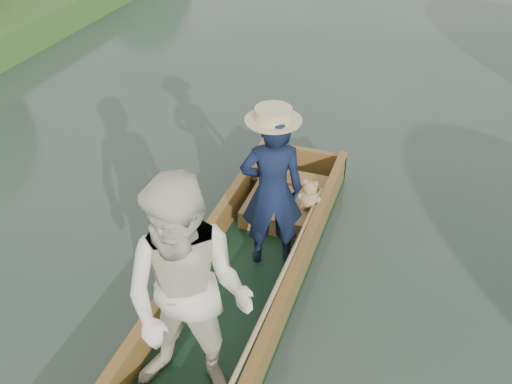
% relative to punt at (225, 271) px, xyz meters
% --- Properties ---
extents(ground, '(120.00, 120.00, 0.00)m').
position_rel_punt_xyz_m(ground, '(-0.06, 0.36, -0.78)').
color(ground, '#283D30').
rests_on(ground, ground).
extents(punt, '(1.15, 5.28, 2.13)m').
position_rel_punt_xyz_m(punt, '(0.00, 0.00, 0.00)').
color(punt, black).
rests_on(punt, ground).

